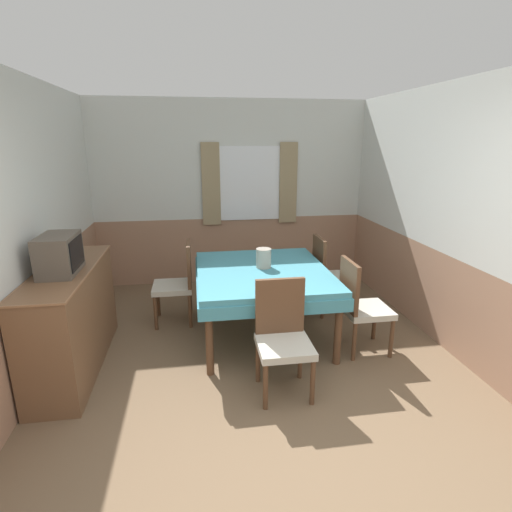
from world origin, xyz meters
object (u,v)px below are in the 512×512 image
Objects in this scene: chair_right_near at (360,304)px; chair_right_far at (328,273)px; sideboard at (72,318)px; dining_table at (263,279)px; vase at (264,258)px; chair_head_near at (283,334)px; tv at (59,254)px; chair_left_far at (179,280)px.

chair_right_far is at bearing -180.00° from chair_right_near.
dining_table is at bearing 10.96° from sideboard.
chair_right_near is at bearing -32.32° from vase.
vase is (-0.87, -0.41, 0.35)m from chair_right_far.
chair_head_near is 1.12m from vase.
tv is (-1.82, -0.47, 0.48)m from dining_table.
tv is at bearing -90.21° from chair_right_near.
chair_left_far is 2.03m from chair_right_near.
chair_head_near and chair_left_far have the same top height.
dining_table is 3.47× the size of tv.
sideboard is (-2.72, -0.83, -0.02)m from chair_right_far.
chair_right_near reaches higher than dining_table.
dining_table is at bearing -108.00° from vase.
chair_right_far is at bearing -121.28° from chair_head_near.
chair_left_far is 1.00× the size of chair_right_near.
chair_right_near is (0.00, -0.96, 0.00)m from chair_right_far.
chair_right_far is at bearing 25.09° from vase.
chair_left_far is (-0.89, 0.48, -0.14)m from dining_table.
sideboard is (-0.93, -0.83, -0.02)m from chair_left_far.
chair_left_far is at bearing 45.63° from tv.
sideboard is at bearing -167.06° from vase.
chair_head_near is 0.59× the size of sideboard.
chair_left_far is at bearing -90.00° from chair_right_far.
chair_head_near is 2.08× the size of tv.
tv is at bearing 135.63° from chair_left_far.
chair_head_near is 1.00× the size of chair_right_near.
dining_table is 1.67× the size of chair_head_near.
tv reaches higher than chair_right_near.
chair_right_near is (0.89, 0.51, 0.00)m from chair_head_near.
tv is at bearing -70.75° from chair_right_far.
chair_right_near is (0.89, -0.48, -0.14)m from dining_table.
chair_head_near is 1.72m from chair_left_far.
sideboard is at bearing 131.75° from chair_left_far.
sideboard reaches higher than dining_table.
vase is at bearing -122.32° from chair_right_near.
vase is (0.92, -0.41, 0.35)m from chair_left_far.
sideboard reaches higher than chair_left_far.
tv reaches higher than dining_table.
tv is (-1.82, 0.52, 0.62)m from chair_head_near.
dining_table is 1.67× the size of chair_right_far.
chair_right_far is 2.84m from sideboard.
dining_table is 1.94m from tv.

